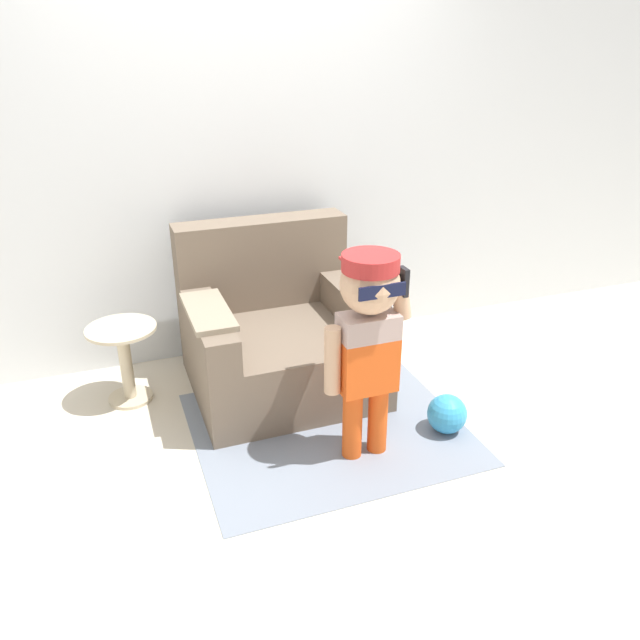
# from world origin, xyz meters

# --- Properties ---
(ground_plane) EXTENTS (10.00, 10.00, 0.00)m
(ground_plane) POSITION_xyz_m (0.00, 0.00, 0.00)
(ground_plane) COLOR beige
(wall_back) EXTENTS (10.00, 0.05, 2.60)m
(wall_back) POSITION_xyz_m (0.00, 0.83, 1.30)
(wall_back) COLOR silver
(wall_back) RESTS_ON ground_plane
(armchair) EXTENTS (1.05, 0.97, 0.93)m
(armchair) POSITION_xyz_m (0.02, 0.27, 0.32)
(armchair) COLOR #6B5B4C
(armchair) RESTS_ON ground_plane
(person_child) EXTENTS (0.43, 0.32, 1.05)m
(person_child) POSITION_xyz_m (0.22, -0.55, 0.70)
(person_child) COLOR #E05119
(person_child) RESTS_ON ground_plane
(side_table) EXTENTS (0.38, 0.38, 0.46)m
(side_table) POSITION_xyz_m (-0.84, 0.38, 0.28)
(side_table) COLOR beige
(side_table) RESTS_ON ground_plane
(rug) EXTENTS (1.39, 1.21, 0.01)m
(rug) POSITION_xyz_m (0.12, -0.29, 0.00)
(rug) COLOR gray
(rug) RESTS_ON ground_plane
(toy_ball) EXTENTS (0.21, 0.21, 0.21)m
(toy_ball) POSITION_xyz_m (0.70, -0.53, 0.10)
(toy_ball) COLOR #3399D1
(toy_ball) RESTS_ON ground_plane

